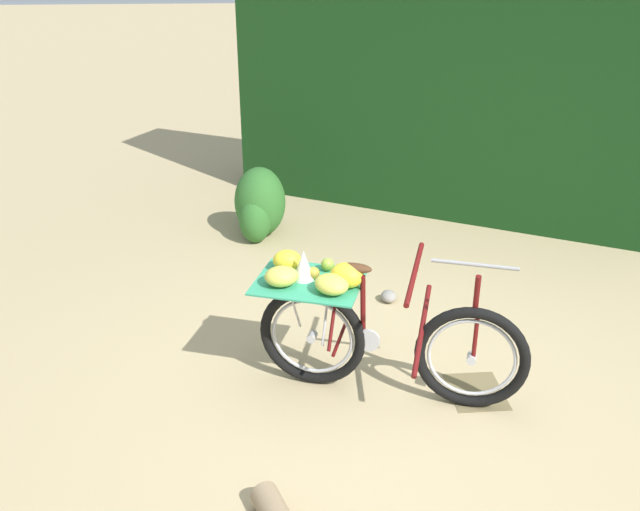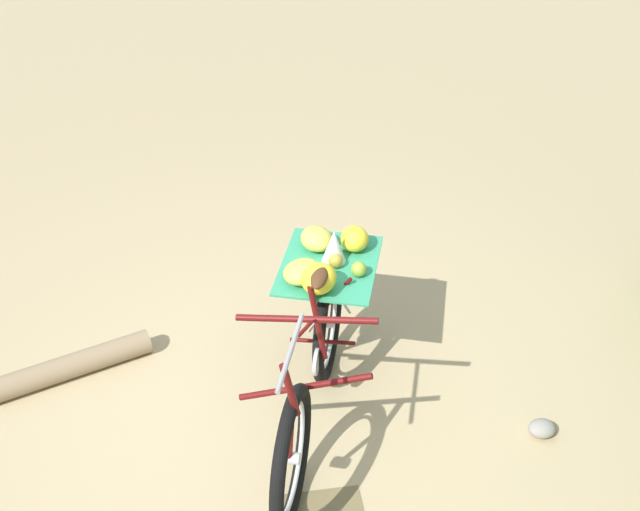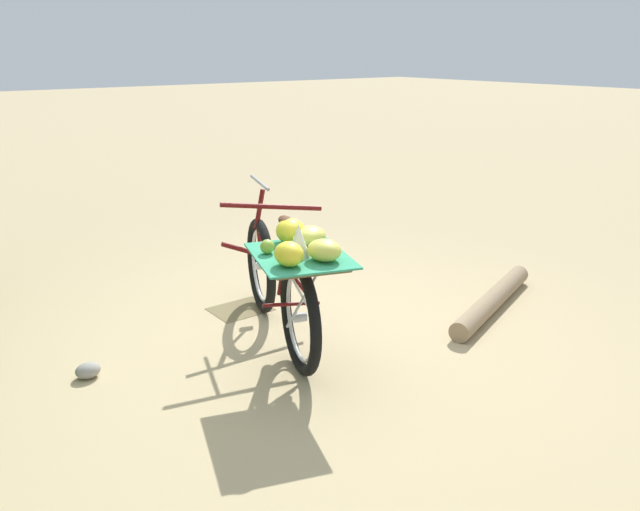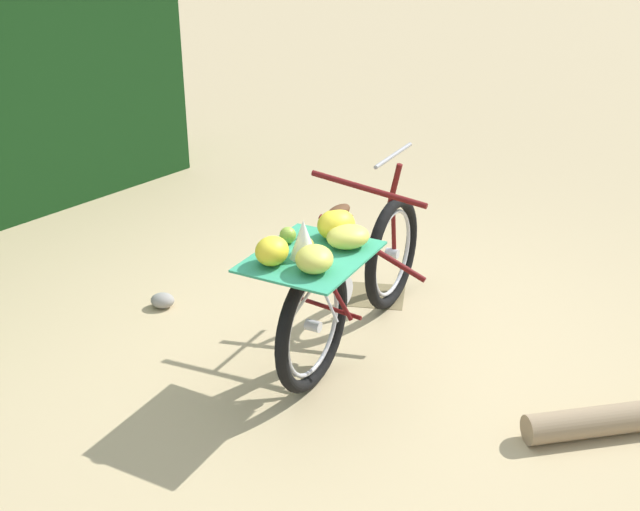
{
  "view_description": "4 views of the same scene",
  "coord_description": "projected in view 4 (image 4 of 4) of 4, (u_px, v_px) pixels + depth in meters",
  "views": [
    {
      "loc": [
        3.83,
        -0.71,
        2.81
      ],
      "look_at": [
        -0.1,
        -0.39,
        0.98
      ],
      "focal_mm": 38.87,
      "sensor_mm": 36.0,
      "label": 1
    },
    {
      "loc": [
        0.45,
        3.12,
        3.35
      ],
      "look_at": [
        -0.1,
        -0.47,
        0.84
      ],
      "focal_mm": 43.86,
      "sensor_mm": 36.0,
      "label": 2
    },
    {
      "loc": [
        -2.26,
        -3.44,
        1.96
      ],
      "look_at": [
        -0.01,
        -0.48,
        0.76
      ],
      "focal_mm": 36.16,
      "sensor_mm": 36.0,
      "label": 3
    },
    {
      "loc": [
        0.47,
        -4.06,
        2.45
      ],
      "look_at": [
        -0.09,
        -0.49,
        0.8
      ],
      "focal_mm": 44.86,
      "sensor_mm": 36.0,
      "label": 4
    }
  ],
  "objects": [
    {
      "name": "ground_plane",
      "position": [
        349.0,
        345.0,
        4.73
      ],
      "size": [
        60.0,
        60.0,
        0.0
      ],
      "primitive_type": "plane",
      "color": "tan"
    },
    {
      "name": "leaf_litter_patch",
      "position": [
        371.0,
        295.0,
        5.31
      ],
      "size": [
        0.44,
        0.36,
        0.01
      ],
      "primitive_type": "cube",
      "color": "olive",
      "rests_on": "ground_plane"
    },
    {
      "name": "bicycle",
      "position": [
        346.0,
        274.0,
        4.45
      ],
      "size": [
        0.95,
        1.78,
        1.03
      ],
      "rotation": [
        0.0,
        0.0,
        1.24
      ],
      "color": "black",
      "rests_on": "ground_plane"
    },
    {
      "name": "path_stone",
      "position": [
        163.0,
        300.0,
        5.14
      ],
      "size": [
        0.15,
        0.13,
        0.1
      ],
      "primitive_type": "ellipsoid",
      "color": "gray",
      "rests_on": "ground_plane"
    }
  ]
}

